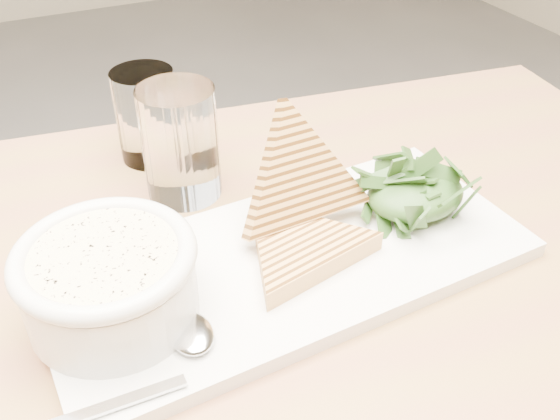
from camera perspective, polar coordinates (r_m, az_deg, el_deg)
name	(u,v)px	position (r m, az deg, el deg)	size (l,w,h in m)	color
table_top	(189,363)	(0.51, -8.29, -13.65)	(1.11, 0.74, 0.04)	olive
table_leg_br	(419,280)	(1.16, 12.56, -6.27)	(0.06, 0.06, 0.73)	olive
platter	(290,262)	(0.54, 0.90, -4.76)	(0.42, 0.19, 0.01)	white
soup_bowl	(111,288)	(0.49, -15.20, -6.93)	(0.13, 0.13, 0.05)	white
soup	(104,258)	(0.47, -15.79, -4.20)	(0.11, 0.11, 0.01)	#FDE3AF
bowl_rim	(104,255)	(0.47, -15.83, -4.02)	(0.14, 0.14, 0.01)	white
sandwich_flat	(300,248)	(0.53, 1.86, -3.50)	(0.14, 0.14, 0.02)	tan
sandwich_lean	(300,180)	(0.55, 1.82, 2.77)	(0.14, 0.14, 0.08)	tan
salad_base	(415,194)	(0.59, 12.27, 1.44)	(0.10, 0.07, 0.04)	black
arugula_pile	(417,186)	(0.59, 12.37, 2.14)	(0.11, 0.10, 0.05)	#436E2A
spoon_bowl	(191,333)	(0.47, -8.13, -11.09)	(0.03, 0.04, 0.01)	silver
spoon_handle	(103,408)	(0.44, -15.87, -17.04)	(0.11, 0.01, 0.00)	silver
glass_near	(180,143)	(0.62, -9.11, 6.06)	(0.07, 0.07, 0.11)	white
glass_far	(147,116)	(0.69, -12.07, 8.44)	(0.07, 0.07, 0.10)	white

